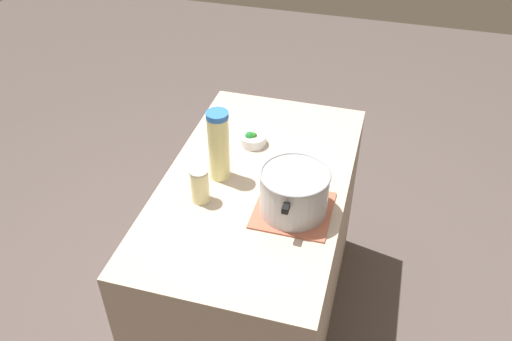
# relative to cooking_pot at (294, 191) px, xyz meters

# --- Properties ---
(ground_plane) EXTENTS (8.00, 8.00, 0.00)m
(ground_plane) POSITION_rel_cooking_pot_xyz_m (-0.14, -0.19, -1.01)
(ground_plane) COLOR #544845
(counter_slab) EXTENTS (1.31, 0.75, 0.91)m
(counter_slab) POSITION_rel_cooking_pot_xyz_m (-0.14, -0.19, -0.56)
(counter_slab) COLOR #B8A694
(counter_slab) RESTS_ON ground_plane
(dish_cloth) EXTENTS (0.28, 0.29, 0.01)m
(dish_cloth) POSITION_rel_cooking_pot_xyz_m (-0.00, 0.00, -0.10)
(dish_cloth) COLOR #AE5F47
(dish_cloth) RESTS_ON counter_slab
(cooking_pot) EXTENTS (0.34, 0.27, 0.18)m
(cooking_pot) POSITION_rel_cooking_pot_xyz_m (0.00, 0.00, 0.00)
(cooking_pot) COLOR #B7B7BC
(cooking_pot) RESTS_ON dish_cloth
(lemonade_pitcher) EXTENTS (0.09, 0.09, 0.31)m
(lemonade_pitcher) POSITION_rel_cooking_pot_xyz_m (-0.13, -0.34, 0.06)
(lemonade_pitcher) COLOR #E3E18F
(lemonade_pitcher) RESTS_ON counter_slab
(mason_jar) EXTENTS (0.08, 0.08, 0.15)m
(mason_jar) POSITION_rel_cooking_pot_xyz_m (0.03, -0.37, -0.03)
(mason_jar) COLOR beige
(mason_jar) RESTS_ON counter_slab
(broccoli_bowl_front) EXTENTS (0.14, 0.14, 0.07)m
(broccoli_bowl_front) POSITION_rel_cooking_pot_xyz_m (-0.27, 0.01, -0.07)
(broccoli_bowl_front) COLOR silver
(broccoli_bowl_front) RESTS_ON counter_slab
(broccoli_bowl_center) EXTENTS (0.12, 0.12, 0.07)m
(broccoli_bowl_center) POSITION_rel_cooking_pot_xyz_m (-0.38, -0.27, -0.07)
(broccoli_bowl_center) COLOR silver
(broccoli_bowl_center) RESTS_ON counter_slab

